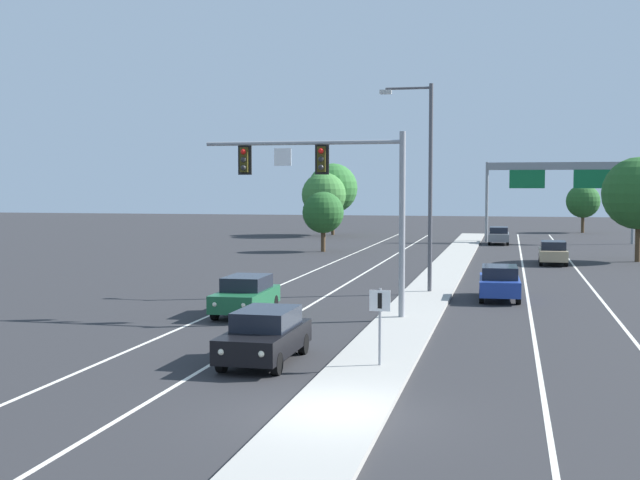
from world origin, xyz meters
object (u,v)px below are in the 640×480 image
object	(u,v)px
car_oncoming_green	(246,295)
highway_sign_gantry	(559,176)
tree_far_right_a	(639,193)
tree_far_left_c	(323,213)
car_receding_tan	(553,252)
street_lamp_median	(426,175)
tree_far_left_b	(324,195)
tree_far_left_a	(333,188)
car_oncoming_black	(265,335)
median_sign_post	(380,315)
car_receding_blue	(499,282)
car_receding_grey	(499,235)
overhead_signal_mast	(336,183)
tree_far_right_c	(583,201)

from	to	relation	value
car_oncoming_green	highway_sign_gantry	distance (m)	50.13
highway_sign_gantry	tree_far_right_a	size ratio (longest dim) A/B	1.83
tree_far_left_c	car_receding_tan	bearing A→B (deg)	-22.48
street_lamp_median	tree_far_left_b	size ratio (longest dim) A/B	1.50
tree_far_left_c	tree_far_left_a	size ratio (longest dim) A/B	0.62
car_receding_tan	tree_far_left_c	size ratio (longest dim) A/B	0.93
car_oncoming_black	tree_far_left_a	bearing A→B (deg)	100.18
median_sign_post	car_oncoming_green	size ratio (longest dim) A/B	0.49
median_sign_post	tree_far_right_a	xyz separation A→B (m)	(12.25, 37.87, 3.16)
car_oncoming_black	highway_sign_gantry	bearing A→B (deg)	78.51
street_lamp_median	car_receding_blue	bearing A→B (deg)	-19.07
street_lamp_median	car_receding_grey	bearing A→B (deg)	85.24
overhead_signal_mast	tree_far_left_a	world-z (taller)	tree_far_left_a
tree_far_left_c	tree_far_left_b	bearing A→B (deg)	102.39
tree_far_right_a	car_oncoming_green	bearing A→B (deg)	-123.52
median_sign_post	tree_far_right_a	world-z (taller)	tree_far_right_a
overhead_signal_mast	tree_far_left_c	bearing A→B (deg)	103.48
street_lamp_median	highway_sign_gantry	xyz separation A→B (m)	(8.36, 39.40, 0.37)
car_oncoming_green	car_receding_tan	xyz separation A→B (m)	(13.32, 25.58, 0.00)
car_receding_tan	tree_far_left_b	size ratio (longest dim) A/B	0.67
median_sign_post	car_oncoming_green	distance (m)	11.34
street_lamp_median	median_sign_post	bearing A→B (deg)	-88.61
median_sign_post	car_receding_tan	size ratio (longest dim) A/B	0.49
car_oncoming_green	tree_far_left_a	world-z (taller)	tree_far_left_a
car_oncoming_black	tree_far_left_b	world-z (taller)	tree_far_left_b
car_receding_blue	tree_far_right_c	distance (m)	59.66
median_sign_post	tree_far_left_c	distance (m)	43.22
highway_sign_gantry	tree_far_right_a	xyz separation A→B (m)	(4.31, -18.70, -1.42)
median_sign_post	overhead_signal_mast	bearing A→B (deg)	109.31
tree_far_left_b	car_receding_tan	bearing A→B (deg)	-50.71
car_receding_blue	tree_far_right_c	world-z (taller)	tree_far_right_c
car_receding_blue	car_receding_tan	xyz separation A→B (m)	(3.29, 18.61, 0.00)
car_oncoming_green	street_lamp_median	bearing A→B (deg)	51.69
tree_far_left_a	car_oncoming_black	bearing A→B (deg)	-79.82
overhead_signal_mast	highway_sign_gantry	bearing A→B (deg)	76.93
highway_sign_gantry	tree_far_left_c	bearing A→B (deg)	-142.00
median_sign_post	car_receding_tan	distance (m)	35.15
median_sign_post	tree_far_right_c	world-z (taller)	tree_far_right_c
tree_far_left_b	car_oncoming_black	bearing A→B (deg)	-79.06
car_oncoming_black	tree_far_right_a	bearing A→B (deg)	67.26
median_sign_post	tree_far_left_b	xyz separation A→B (m)	(-15.23, 61.03, 2.76)
car_oncoming_black	tree_far_right_c	bearing A→B (deg)	78.56
car_receding_grey	tree_far_left_c	xyz separation A→B (m)	(-13.61, -11.80, 2.31)
car_oncoming_green	tree_far_left_b	bearing A→B (deg)	99.10
car_receding_tan	tree_far_right_a	bearing A→B (deg)	29.71
tree_far_left_c	car_oncoming_green	bearing A→B (deg)	-82.86
street_lamp_median	car_oncoming_black	world-z (taller)	street_lamp_median
tree_far_left_c	tree_far_right_a	xyz separation A→B (m)	(23.25, -3.90, 1.61)
car_oncoming_green	tree_far_left_b	world-z (taller)	tree_far_left_b
street_lamp_median	car_oncoming_green	distance (m)	11.57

